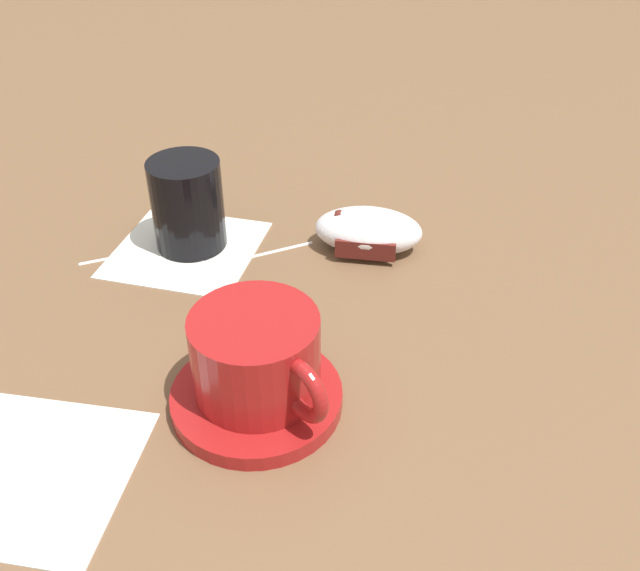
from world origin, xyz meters
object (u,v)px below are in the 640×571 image
computer_mouse (368,230)px  drinking_glass (187,204)px  saucer (257,397)px  coffee_cup (258,356)px

computer_mouse → drinking_glass: bearing=-100.0°
saucer → coffee_cup: coffee_cup is taller
saucer → computer_mouse: bearing=148.0°
computer_mouse → drinking_glass: drinking_glass is taller
drinking_glass → computer_mouse: bearing=80.0°
saucer → computer_mouse: (-0.19, 0.12, 0.01)m
coffee_cup → computer_mouse: (-0.18, 0.11, -0.02)m
coffee_cup → computer_mouse: size_ratio=0.97×
saucer → computer_mouse: size_ratio=1.08×
saucer → drinking_glass: bearing=-168.0°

